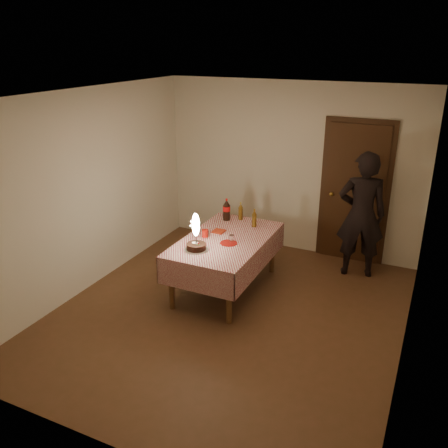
% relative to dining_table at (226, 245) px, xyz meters
% --- Properties ---
extents(ground, '(4.00, 4.50, 0.01)m').
position_rel_dining_table_xyz_m(ground, '(0.30, -0.57, -0.63)').
color(ground, brown).
rests_on(ground, ground).
extents(room_shell, '(4.04, 4.54, 2.62)m').
position_rel_dining_table_xyz_m(room_shell, '(0.33, -0.49, 1.02)').
color(room_shell, beige).
rests_on(room_shell, ground).
extents(dining_table, '(1.02, 1.72, 0.73)m').
position_rel_dining_table_xyz_m(dining_table, '(0.00, 0.00, 0.00)').
color(dining_table, brown).
rests_on(dining_table, ground).
extents(birthday_cake, '(0.30, 0.30, 0.47)m').
position_rel_dining_table_xyz_m(birthday_cake, '(-0.18, -0.47, 0.24)').
color(birthday_cake, white).
rests_on(birthday_cake, dining_table).
extents(red_plate, '(0.22, 0.22, 0.01)m').
position_rel_dining_table_xyz_m(red_plate, '(0.10, -0.13, 0.10)').
color(red_plate, '#A50E0B').
rests_on(red_plate, dining_table).
extents(red_cup, '(0.08, 0.08, 0.10)m').
position_rel_dining_table_xyz_m(red_cup, '(-0.27, -0.06, 0.15)').
color(red_cup, '#A6140B').
rests_on(red_cup, dining_table).
extents(clear_cup, '(0.07, 0.07, 0.09)m').
position_rel_dining_table_xyz_m(clear_cup, '(0.11, -0.06, 0.14)').
color(clear_cup, white).
rests_on(clear_cup, dining_table).
extents(napkin_stack, '(0.15, 0.15, 0.02)m').
position_rel_dining_table_xyz_m(napkin_stack, '(-0.18, 0.16, 0.11)').
color(napkin_stack, '#A82A13').
rests_on(napkin_stack, dining_table).
extents(cola_bottle, '(0.10, 0.10, 0.32)m').
position_rel_dining_table_xyz_m(cola_bottle, '(-0.27, 0.62, 0.25)').
color(cola_bottle, black).
rests_on(cola_bottle, dining_table).
extents(amber_bottle_left, '(0.06, 0.06, 0.25)m').
position_rel_dining_table_xyz_m(amber_bottle_left, '(-0.10, 0.73, 0.22)').
color(amber_bottle_left, '#5B3B0F').
rests_on(amber_bottle_left, dining_table).
extents(amber_bottle_right, '(0.06, 0.06, 0.25)m').
position_rel_dining_table_xyz_m(amber_bottle_right, '(0.18, 0.55, 0.22)').
color(amber_bottle_right, '#5B3B0F').
rests_on(amber_bottle_right, dining_table).
extents(photographer, '(0.74, 0.58, 1.78)m').
position_rel_dining_table_xyz_m(photographer, '(1.50, 1.20, 0.26)').
color(photographer, black).
rests_on(photographer, ground).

